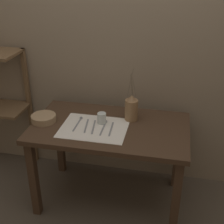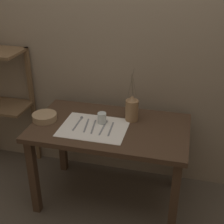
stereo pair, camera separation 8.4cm
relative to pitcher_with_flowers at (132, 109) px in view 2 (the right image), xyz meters
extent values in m
plane|color=brown|center=(-0.14, -0.13, -0.82)|extent=(12.00, 12.00, 0.00)
cube|color=gray|center=(-0.14, 0.33, 0.38)|extent=(7.00, 0.06, 2.40)
cube|color=#422D1E|center=(-0.14, -0.13, -0.12)|extent=(1.21, 0.70, 0.04)
cube|color=#422D1E|center=(-0.69, -0.42, -0.48)|extent=(0.06, 0.06, 0.68)
cube|color=#422D1E|center=(0.40, -0.42, -0.48)|extent=(0.06, 0.06, 0.68)
cube|color=#422D1E|center=(-0.69, 0.16, -0.48)|extent=(0.06, 0.06, 0.68)
cube|color=#422D1E|center=(0.40, 0.16, -0.48)|extent=(0.06, 0.06, 0.68)
cube|color=brown|center=(-1.01, 0.26, -0.23)|extent=(0.04, 0.04, 1.17)
cube|color=white|center=(-0.26, -0.19, -0.10)|extent=(0.50, 0.40, 0.00)
cylinder|color=olive|center=(0.00, 0.00, -0.01)|extent=(0.10, 0.10, 0.17)
cone|color=olive|center=(0.00, 0.00, 0.09)|extent=(0.08, 0.08, 0.04)
cylinder|color=brown|center=(-0.01, 0.00, 0.20)|extent=(0.03, 0.04, 0.16)
cylinder|color=brown|center=(0.00, -0.01, 0.21)|extent=(0.02, 0.02, 0.19)
cylinder|color=brown|center=(-0.01, 0.00, 0.22)|extent=(0.04, 0.04, 0.21)
cylinder|color=brown|center=(0.02, -0.01, 0.19)|extent=(0.04, 0.02, 0.15)
cylinder|color=#9E7F5B|center=(-0.67, -0.17, -0.07)|extent=(0.19, 0.19, 0.05)
cylinder|color=silver|center=(-0.21, -0.11, -0.05)|extent=(0.07, 0.07, 0.09)
cube|color=gray|center=(-0.39, -0.17, -0.09)|extent=(0.01, 0.21, 0.00)
sphere|color=gray|center=(-0.39, -0.07, -0.09)|extent=(0.02, 0.02, 0.02)
cube|color=gray|center=(-0.32, -0.18, -0.09)|extent=(0.04, 0.21, 0.00)
cube|color=gray|center=(-0.26, -0.18, -0.09)|extent=(0.04, 0.21, 0.00)
cube|color=gray|center=(-0.18, -0.19, -0.09)|extent=(0.02, 0.21, 0.00)
sphere|color=gray|center=(-0.19, -0.09, -0.09)|extent=(0.02, 0.02, 0.02)
cube|color=gray|center=(-0.12, -0.19, -0.09)|extent=(0.03, 0.21, 0.00)
camera|label=1|loc=(0.31, -2.18, 1.08)|focal=50.00mm
camera|label=2|loc=(0.39, -2.16, 1.08)|focal=50.00mm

